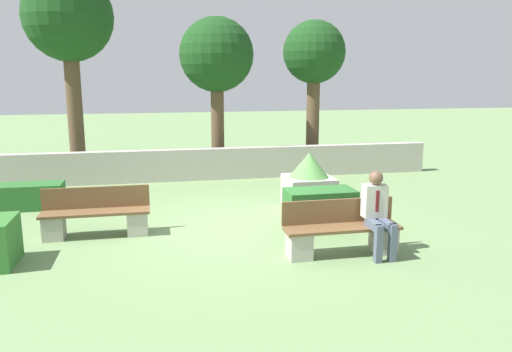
# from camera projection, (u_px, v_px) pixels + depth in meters

# --- Properties ---
(ground_plane) EXTENTS (60.00, 60.00, 0.00)m
(ground_plane) POSITION_uv_depth(u_px,v_px,m) (240.00, 228.00, 9.62)
(ground_plane) COLOR #6B8956
(perimeter_wall) EXTENTS (12.77, 0.30, 0.87)m
(perimeter_wall) POSITION_uv_depth(u_px,v_px,m) (212.00, 164.00, 13.96)
(perimeter_wall) COLOR #ADA89E
(perimeter_wall) RESTS_ON ground_plane
(bench_front) EXTENTS (1.92, 0.48, 0.88)m
(bench_front) POSITION_uv_depth(u_px,v_px,m) (341.00, 234.00, 8.15)
(bench_front) COLOR brown
(bench_front) RESTS_ON ground_plane
(bench_left_side) EXTENTS (1.92, 0.48, 0.88)m
(bench_left_side) POSITION_uv_depth(u_px,v_px,m) (96.00, 218.00, 9.06)
(bench_left_side) COLOR brown
(bench_left_side) RESTS_ON ground_plane
(person_seated_man) EXTENTS (0.38, 0.64, 1.37)m
(person_seated_man) POSITION_uv_depth(u_px,v_px,m) (377.00, 209.00, 8.04)
(person_seated_man) COLOR #515B70
(person_seated_man) RESTS_ON ground_plane
(hedge_block_near_right) EXTENTS (1.30, 0.68, 0.78)m
(hedge_block_near_right) POSITION_uv_depth(u_px,v_px,m) (320.00, 210.00, 9.42)
(hedge_block_near_right) COLOR #286028
(hedge_block_near_right) RESTS_ON ground_plane
(hedge_block_mid_left) EXTENTS (1.60, 0.66, 0.55)m
(hedge_block_mid_left) POSITION_uv_depth(u_px,v_px,m) (25.00, 196.00, 10.92)
(hedge_block_mid_left) COLOR #286028
(hedge_block_mid_left) RESTS_ON ground_plane
(planter_corner_left) EXTENTS (1.01, 1.01, 1.25)m
(planter_corner_left) POSITION_uv_depth(u_px,v_px,m) (309.00, 183.00, 10.85)
(planter_corner_left) COLOR #ADA89E
(planter_corner_left) RESTS_ON ground_plane
(tree_leftmost) EXTENTS (2.47, 2.47, 5.70)m
(tree_leftmost) POSITION_uv_depth(u_px,v_px,m) (68.00, 21.00, 13.80)
(tree_leftmost) COLOR brown
(tree_leftmost) RESTS_ON ground_plane
(tree_center_left) EXTENTS (2.14, 2.14, 4.53)m
(tree_center_left) POSITION_uv_depth(u_px,v_px,m) (217.00, 57.00, 14.33)
(tree_center_left) COLOR brown
(tree_center_left) RESTS_ON ground_plane
(tree_center_right) EXTENTS (1.88, 1.88, 4.50)m
(tree_center_right) POSITION_uv_depth(u_px,v_px,m) (314.00, 57.00, 15.00)
(tree_center_right) COLOR brown
(tree_center_right) RESTS_ON ground_plane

